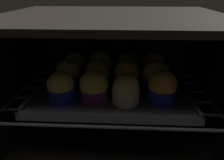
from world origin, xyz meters
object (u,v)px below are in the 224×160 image
Objects in this scene: muffin_row1_col2 at (127,75)px; muffin_row2_col2 at (127,66)px; muffin_row0_col2 at (126,90)px; muffin_row2_col0 at (75,65)px; muffin_row0_col1 at (94,87)px; baking_tray at (112,89)px; muffin_row2_col1 at (100,65)px; muffin_row0_col0 at (61,88)px; muffin_row1_col0 at (69,74)px; muffin_row1_col1 at (97,75)px; muffin_row2_col3 at (154,66)px; muffin_row0_col3 at (162,87)px; muffin_row1_col3 at (155,76)px.

muffin_row2_col2 is at bearing 88.69° from muffin_row1_col2.
muffin_row2_col0 is (-16.21, 16.89, 0.26)cm from muffin_row0_col2.
muffin_row0_col1 is at bearing -117.41° from muffin_row2_col2.
muffin_row2_col1 is (-4.18, 8.27, 4.48)cm from baking_tray.
muffin_row0_col0 is 8.57cm from muffin_row1_col0.
muffin_row2_col2 is (4.38, 8.36, 3.99)cm from baking_tray.
muffin_row2_col1 reaches higher than muffin_row1_col0.
muffin_row0_col0 is 0.89× the size of muffin_row1_col2.
muffin_row1_col1 and muffin_row2_col3 have the same top height.
muffin_row2_col2 is (8.56, 0.09, -0.49)cm from muffin_row2_col1.
muffin_row0_col3 is 18.55cm from muffin_row2_col2.
muffin_row0_col1 is 0.94× the size of muffin_row2_col1.
muffin_row2_col3 is at bearing 33.89° from muffin_row0_col0.
muffin_row0_col0 reaches higher than muffin_row0_col2.
muffin_row2_col1 is 1.02× the size of muffin_row2_col3.
muffin_row0_col3 is 16.15cm from muffin_row2_col3.
muffin_row0_col2 is 18.78cm from muffin_row2_col1.
muffin_row0_col0 reaches higher than muffin_row2_col2.
muffin_row1_col2 is at bearing -91.31° from muffin_row2_col2.
muffin_row2_col0 is at bearing 161.82° from muffin_row1_col3.
muffin_row2_col3 reaches higher than muffin_row2_col0.
muffin_row1_col3 is (16.49, 0.17, -0.06)cm from muffin_row1_col1.
muffin_row1_col1 is 18.76cm from muffin_row2_col3.
muffin_row0_col1 reaches higher than muffin_row2_col2.
muffin_row0_col2 is at bearing -176.58° from muffin_row0_col3.
muffin_row2_col2 is (8.63, 8.38, -0.29)cm from muffin_row1_col1.
muffin_row0_col2 is (8.01, -0.66, -0.26)cm from muffin_row0_col1.
muffin_row1_col2 is at bearing 0.91° from muffin_row1_col0.
muffin_row1_col3 is 25.83cm from muffin_row2_col0.
baking_tray is 15.64cm from muffin_row0_col0.
muffin_row1_col1 is (8.04, 8.76, 0.17)cm from muffin_row0_col0.
muffin_row1_col3 is at bearing -18.18° from muffin_row2_col0.
muffin_row1_col1 reaches higher than muffin_row2_col0.
muffin_row2_col0 is at bearing 134.38° from muffin_row1_col1.
muffin_row0_col3 is 1.01× the size of muffin_row1_col0.
muffin_row0_col1 is 16.28cm from muffin_row2_col1.
muffin_row2_col3 is at bearing -0.47° from muffin_row2_col0.
muffin_row0_col1 is 1.06× the size of muffin_row0_col2.
muffin_row1_col3 reaches higher than muffin_row0_col0.
muffin_row0_col3 reaches higher than muffin_row0_col2.
muffin_row1_col2 reaches higher than muffin_row0_col1.
muffin_row1_col2 is 8.05cm from muffin_row1_col3.
muffin_row1_col2 is (-8.66, 8.19, -0.10)cm from muffin_row0_col3.
muffin_row0_col3 reaches higher than muffin_row2_col2.
muffin_row2_col3 reaches higher than muffin_row0_col1.
baking_tray is 15.37cm from muffin_row2_col0.
muffin_row0_col0 is 0.94× the size of muffin_row2_col3.
muffin_row2_col3 reaches higher than muffin_row0_col0.
muffin_row1_col0 and muffin_row1_col3 have the same top height.
muffin_row0_col1 is at bearing -43.15° from muffin_row1_col0.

